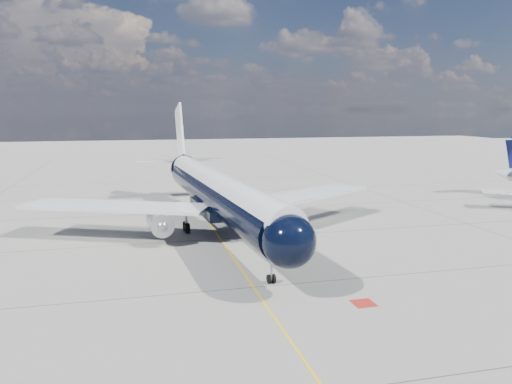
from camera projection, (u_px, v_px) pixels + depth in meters
ground at (197, 205)px, 71.99m from camera, size 320.00×320.00×0.00m
taxiway_centerline at (201, 211)px, 67.20m from camera, size 0.16×160.00×0.01m
red_marking at (364, 303)px, 35.29m from camera, size 1.60×1.60×0.01m
main_airliner at (215, 191)px, 55.93m from camera, size 41.51×50.67×14.63m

